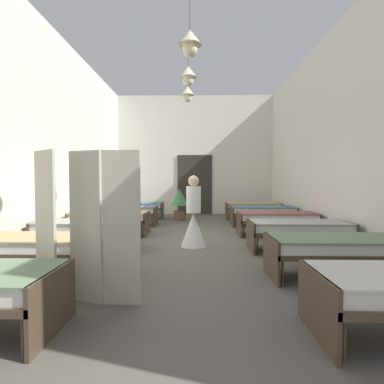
% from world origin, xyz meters
% --- Properties ---
extents(ground_plane, '(6.87, 11.58, 0.10)m').
position_xyz_m(ground_plane, '(0.00, 0.00, -0.05)').
color(ground_plane, '#59544C').
extents(room_shell, '(6.67, 11.18, 4.81)m').
position_xyz_m(room_shell, '(-0.00, 1.32, 2.41)').
color(room_shell, silver).
rests_on(room_shell, ground).
extents(bed_left_row_1, '(1.90, 0.84, 0.57)m').
position_xyz_m(bed_left_row_1, '(-2.09, -2.40, 0.44)').
color(bed_left_row_1, '#473828').
rests_on(bed_left_row_1, ground).
extents(bed_right_row_1, '(1.90, 0.84, 0.57)m').
position_xyz_m(bed_right_row_1, '(2.09, -2.40, 0.44)').
color(bed_right_row_1, '#473828').
rests_on(bed_right_row_1, ground).
extents(bed_left_row_2, '(1.90, 0.84, 0.57)m').
position_xyz_m(bed_left_row_2, '(-2.09, -0.80, 0.44)').
color(bed_left_row_2, '#473828').
rests_on(bed_left_row_2, ground).
extents(bed_right_row_2, '(1.90, 0.84, 0.57)m').
position_xyz_m(bed_right_row_2, '(2.09, -0.80, 0.44)').
color(bed_right_row_2, '#473828').
rests_on(bed_right_row_2, ground).
extents(bed_left_row_3, '(1.90, 0.84, 0.57)m').
position_xyz_m(bed_left_row_3, '(-2.09, 0.80, 0.44)').
color(bed_left_row_3, '#473828').
rests_on(bed_left_row_3, ground).
extents(bed_right_row_3, '(1.90, 0.84, 0.57)m').
position_xyz_m(bed_right_row_3, '(2.09, 0.80, 0.44)').
color(bed_right_row_3, '#473828').
rests_on(bed_right_row_3, ground).
extents(bed_left_row_4, '(1.90, 0.84, 0.57)m').
position_xyz_m(bed_left_row_4, '(-2.09, 2.40, 0.44)').
color(bed_left_row_4, '#473828').
rests_on(bed_left_row_4, ground).
extents(bed_right_row_4, '(1.90, 0.84, 0.57)m').
position_xyz_m(bed_right_row_4, '(2.09, 2.40, 0.44)').
color(bed_right_row_4, '#473828').
rests_on(bed_right_row_4, ground).
extents(bed_left_row_5, '(1.90, 0.84, 0.57)m').
position_xyz_m(bed_left_row_5, '(-2.09, 3.99, 0.44)').
color(bed_left_row_5, '#473828').
rests_on(bed_left_row_5, ground).
extents(bed_right_row_5, '(1.90, 0.84, 0.57)m').
position_xyz_m(bed_right_row_5, '(2.09, 3.99, 0.44)').
color(bed_right_row_5, '#473828').
rests_on(bed_right_row_5, ground).
extents(nurse_near_aisle, '(0.52, 0.52, 1.49)m').
position_xyz_m(nurse_near_aisle, '(0.03, -0.46, 0.53)').
color(nurse_near_aisle, white).
rests_on(nurse_near_aisle, ground).
extents(potted_plant, '(0.61, 0.61, 1.09)m').
position_xyz_m(potted_plant, '(-0.51, 3.53, 0.68)').
color(potted_plant, brown).
rests_on(potted_plant, ground).
extents(privacy_screen, '(1.23, 0.28, 1.70)m').
position_xyz_m(privacy_screen, '(-1.14, -3.32, 0.85)').
color(privacy_screen, '#BCB29E').
rests_on(privacy_screen, ground).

